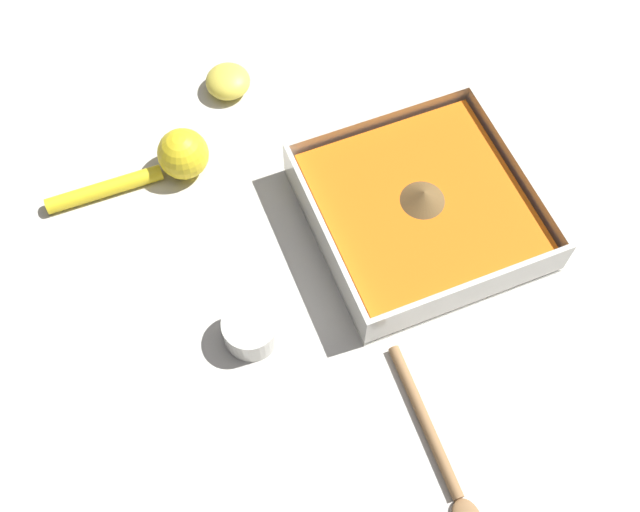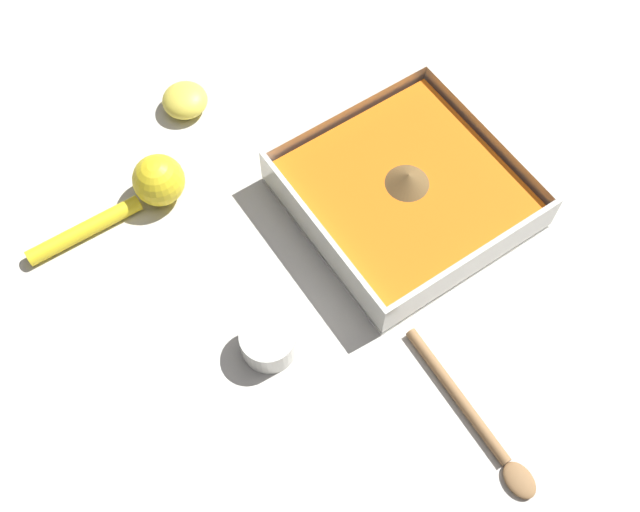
{
  "view_description": "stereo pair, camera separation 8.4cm",
  "coord_description": "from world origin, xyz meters",
  "px_view_note": "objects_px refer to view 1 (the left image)",
  "views": [
    {
      "loc": [
        0.39,
        -0.29,
        0.77
      ],
      "look_at": [
        0.03,
        -0.14,
        0.03
      ],
      "focal_mm": 42.0,
      "sensor_mm": 36.0,
      "label": 1
    },
    {
      "loc": [
        0.35,
        -0.36,
        0.77
      ],
      "look_at": [
        0.03,
        -0.14,
        0.03
      ],
      "focal_mm": 42.0,
      "sensor_mm": 36.0,
      "label": 2
    }
  ],
  "objects_px": {
    "wooden_spoon": "(437,450)",
    "lemon_squeezer": "(169,160)",
    "square_dish": "(420,210)",
    "lemon_half": "(228,81)",
    "spice_bowl": "(251,330)"
  },
  "relations": [
    {
      "from": "square_dish",
      "to": "lemon_squeezer",
      "type": "height_order",
      "value": "same"
    },
    {
      "from": "wooden_spoon",
      "to": "lemon_squeezer",
      "type": "bearing_deg",
      "value": -158.63
    },
    {
      "from": "lemon_squeezer",
      "to": "wooden_spoon",
      "type": "relative_size",
      "value": 0.98
    },
    {
      "from": "spice_bowl",
      "to": "lemon_half",
      "type": "distance_m",
      "value": 0.36
    },
    {
      "from": "lemon_squeezer",
      "to": "lemon_half",
      "type": "bearing_deg",
      "value": 44.02
    },
    {
      "from": "lemon_half",
      "to": "wooden_spoon",
      "type": "height_order",
      "value": "lemon_half"
    },
    {
      "from": "lemon_squeezer",
      "to": "wooden_spoon",
      "type": "xyz_separation_m",
      "value": [
        0.43,
        0.15,
        -0.02
      ]
    },
    {
      "from": "spice_bowl",
      "to": "lemon_half",
      "type": "bearing_deg",
      "value": 165.52
    },
    {
      "from": "spice_bowl",
      "to": "lemon_half",
      "type": "xyz_separation_m",
      "value": [
        -0.34,
        0.09,
        -0.0
      ]
    },
    {
      "from": "spice_bowl",
      "to": "lemon_squeezer",
      "type": "relative_size",
      "value": 0.3
    },
    {
      "from": "square_dish",
      "to": "lemon_half",
      "type": "height_order",
      "value": "square_dish"
    },
    {
      "from": "square_dish",
      "to": "wooden_spoon",
      "type": "xyz_separation_m",
      "value": [
        0.26,
        -0.1,
        -0.02
      ]
    },
    {
      "from": "lemon_half",
      "to": "wooden_spoon",
      "type": "bearing_deg",
      "value": 4.88
    },
    {
      "from": "square_dish",
      "to": "wooden_spoon",
      "type": "distance_m",
      "value": 0.28
    },
    {
      "from": "spice_bowl",
      "to": "lemon_half",
      "type": "relative_size",
      "value": 1.05
    }
  ]
}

